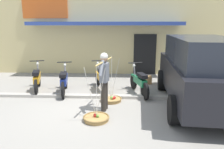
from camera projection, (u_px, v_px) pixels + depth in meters
ground_plane at (91, 105)px, 6.62m from camera, size 90.00×90.00×0.00m
sidewalk_curb at (94, 96)px, 7.29m from camera, size 20.00×0.24×0.10m
fruit_vendor at (104, 78)px, 6.04m from camera, size 0.37×1.46×1.70m
fruit_basket_left_side at (96, 118)px, 5.55m from camera, size 0.70×0.70×1.45m
fruit_basket_right_side at (111, 99)px, 6.95m from camera, size 0.70×0.70×1.45m
motorcycle_nearest_shop at (37, 79)px, 7.97m from camera, size 0.70×1.76×1.09m
motorcycle_second_in_row at (64, 81)px, 7.69m from camera, size 0.56×1.80×1.09m
motorcycle_third_in_row at (101, 78)px, 8.06m from camera, size 0.70×1.76×1.09m
motorcycle_end_of_row at (139, 82)px, 7.57m from camera, size 0.66×1.78×1.09m
parked_truck at (201, 70)px, 6.38m from camera, size 2.43×4.93×2.10m
storefront_building at (109, 31)px, 12.80m from camera, size 13.00×6.00×4.20m
wooden_crate at (146, 80)px, 9.05m from camera, size 0.44×0.36×0.32m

